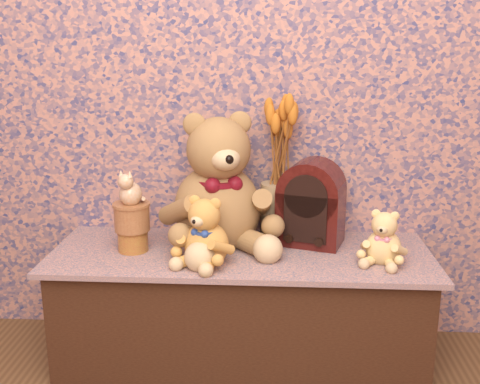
% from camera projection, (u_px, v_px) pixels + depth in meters
% --- Properties ---
extents(display_shelf, '(1.40, 0.52, 0.44)m').
position_uv_depth(display_shelf, '(241.00, 305.00, 2.15)').
color(display_shelf, '#354B6E').
rests_on(display_shelf, ground).
extents(teddy_large, '(0.58, 0.63, 0.54)m').
position_uv_depth(teddy_large, '(217.00, 175.00, 2.11)').
color(teddy_large, '#97653A').
rests_on(teddy_large, display_shelf).
extents(teddy_medium, '(0.29, 0.31, 0.26)m').
position_uv_depth(teddy_medium, '(206.00, 227.00, 1.96)').
color(teddy_medium, gold).
rests_on(teddy_medium, display_shelf).
extents(teddy_small, '(0.22, 0.24, 0.20)m').
position_uv_depth(teddy_small, '(384.00, 234.00, 1.97)').
color(teddy_small, '#E2B06B').
rests_on(teddy_small, display_shelf).
extents(cathedral_radio, '(0.28, 0.23, 0.33)m').
position_uv_depth(cathedral_radio, '(311.00, 202.00, 2.14)').
color(cathedral_radio, '#370C0A').
rests_on(cathedral_radio, display_shelf).
extents(ceramic_vase, '(0.16, 0.16, 0.22)m').
position_uv_depth(ceramic_vase, '(278.00, 211.00, 2.22)').
color(ceramic_vase, tan).
rests_on(ceramic_vase, display_shelf).
extents(dried_stalks, '(0.22, 0.22, 0.41)m').
position_uv_depth(dried_stalks, '(279.00, 130.00, 2.13)').
color(dried_stalks, '#CA6D20').
rests_on(dried_stalks, ceramic_vase).
extents(biscuit_tin_lower, '(0.13, 0.13, 0.08)m').
position_uv_depth(biscuit_tin_lower, '(133.00, 240.00, 2.09)').
color(biscuit_tin_lower, gold).
rests_on(biscuit_tin_lower, display_shelf).
extents(biscuit_tin_upper, '(0.17, 0.17, 0.10)m').
position_uv_depth(biscuit_tin_upper, '(132.00, 217.00, 2.07)').
color(biscuit_tin_upper, tan).
rests_on(biscuit_tin_upper, biscuit_tin_lower).
extents(cat_figurine, '(0.12, 0.13, 0.13)m').
position_uv_depth(cat_figurine, '(130.00, 186.00, 2.04)').
color(cat_figurine, silver).
rests_on(cat_figurine, biscuit_tin_upper).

